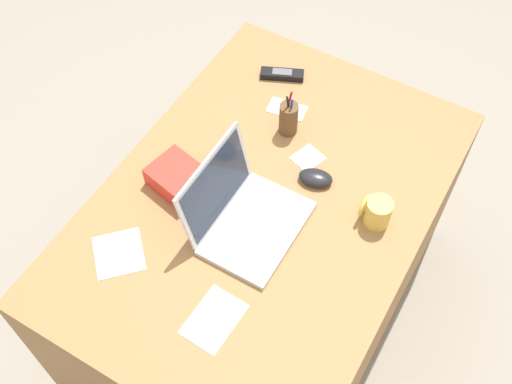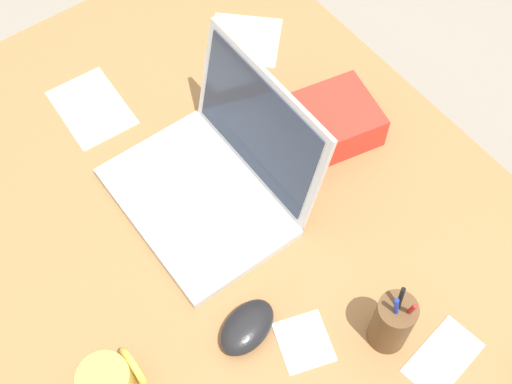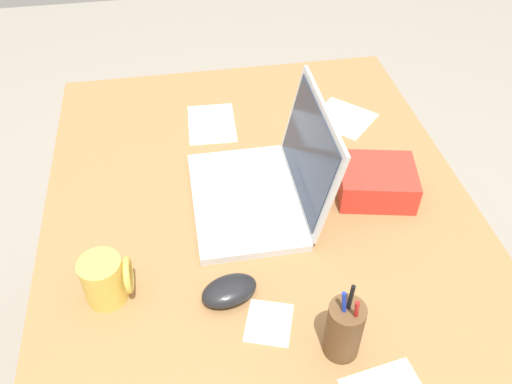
{
  "view_description": "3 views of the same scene",
  "coord_description": "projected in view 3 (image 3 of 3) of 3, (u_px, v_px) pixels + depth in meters",
  "views": [
    {
      "loc": [
        -0.95,
        -0.52,
        2.35
      ],
      "look_at": [
        -0.04,
        0.01,
        0.84
      ],
      "focal_mm": 44.7,
      "sensor_mm": 36.0,
      "label": 1
    },
    {
      "loc": [
        0.45,
        -0.31,
        1.79
      ],
      "look_at": [
        -0.0,
        0.03,
        0.85
      ],
      "focal_mm": 47.71,
      "sensor_mm": 36.0,
      "label": 2
    },
    {
      "loc": [
        0.73,
        -0.15,
        1.56
      ],
      "look_at": [
        -0.03,
        -0.02,
        0.84
      ],
      "focal_mm": 37.21,
      "sensor_mm": 36.0,
      "label": 3
    }
  ],
  "objects": [
    {
      "name": "desk",
      "position": [
        265.0,
        332.0,
        1.36
      ],
      "size": [
        1.34,
        0.93,
        0.75
      ],
      "primitive_type": "cube",
      "color": "#9E7042",
      "rests_on": "ground"
    },
    {
      "name": "laptop",
      "position": [
        265.0,
        184.0,
        1.14
      ],
      "size": [
        0.33,
        0.28,
        0.24
      ],
      "color": "silver",
      "rests_on": "desk"
    },
    {
      "name": "computer_mouse",
      "position": [
        229.0,
        291.0,
        0.97
      ],
      "size": [
        0.09,
        0.12,
        0.04
      ],
      "primitive_type": "ellipsoid",
      "rotation": [
        0.0,
        0.0,
        0.26
      ],
      "color": "black",
      "rests_on": "desk"
    },
    {
      "name": "coffee_mug_white",
      "position": [
        106.0,
        279.0,
        0.96
      ],
      "size": [
        0.08,
        0.09,
        0.09
      ],
      "color": "#E0BC4C",
      "rests_on": "desk"
    },
    {
      "name": "pen_holder",
      "position": [
        344.0,
        329.0,
        0.87
      ],
      "size": [
        0.06,
        0.06,
        0.16
      ],
      "color": "brown",
      "rests_on": "desk"
    },
    {
      "name": "snack_bag",
      "position": [
        376.0,
        182.0,
        1.17
      ],
      "size": [
        0.17,
        0.19,
        0.07
      ],
      "primitive_type": "cube",
      "rotation": [
        0.0,
        0.0,
        -0.21
      ],
      "color": "red",
      "rests_on": "desk"
    },
    {
      "name": "paper_note_near_laptop",
      "position": [
        343.0,
        118.0,
        1.4
      ],
      "size": [
        0.2,
        0.2,
        0.0
      ],
      "primitive_type": "cube",
      "rotation": [
        0.0,
        0.0,
        -0.78
      ],
      "color": "white",
      "rests_on": "desk"
    },
    {
      "name": "paper_note_right",
      "position": [
        269.0,
        323.0,
        0.94
      ],
      "size": [
        0.11,
        0.1,
        0.0
      ],
      "primitive_type": "cube",
      "rotation": [
        0.0,
        0.0,
        -0.33
      ],
      "color": "white",
      "rests_on": "desk"
    },
    {
      "name": "paper_note_front",
      "position": [
        212.0,
        124.0,
        1.38
      ],
      "size": [
        0.17,
        0.13,
        0.0
      ],
      "primitive_type": "cube",
      "rotation": [
        0.0,
        0.0,
        -0.05
      ],
      "color": "white",
      "rests_on": "desk"
    }
  ]
}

